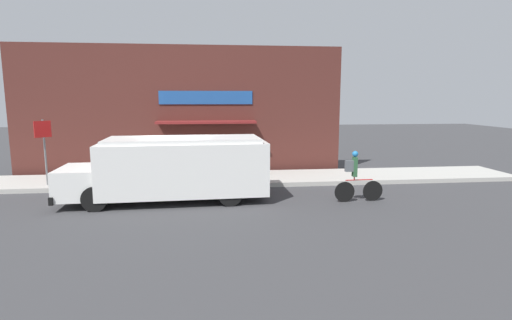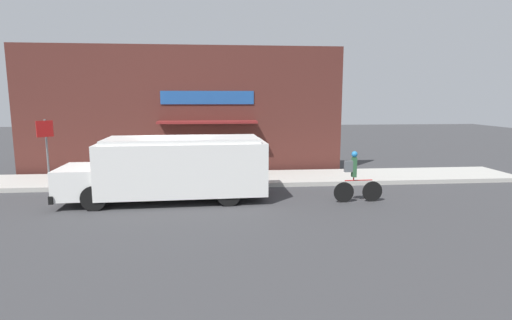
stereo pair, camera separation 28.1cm
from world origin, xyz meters
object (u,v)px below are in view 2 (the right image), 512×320
Objects in this scene: cyclist at (355,178)px; stop_sign_post at (46,141)px; trash_bin at (192,168)px; school_bus at (173,168)px.

stop_sign_post is at bearing 162.49° from cyclist.
cyclist is 0.69× the size of stop_sign_post.
trash_bin is (5.29, 0.76, -1.23)m from stop_sign_post.
school_bus is 3.96× the size of cyclist.
trash_bin is at bearing 143.68° from cyclist.
school_bus is at bearing -24.40° from stop_sign_post.
trash_bin is at bearing 79.79° from school_bus.
school_bus reaches higher than cyclist.
stop_sign_post is 5.48m from trash_bin.
school_bus is 2.74× the size of stop_sign_post.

